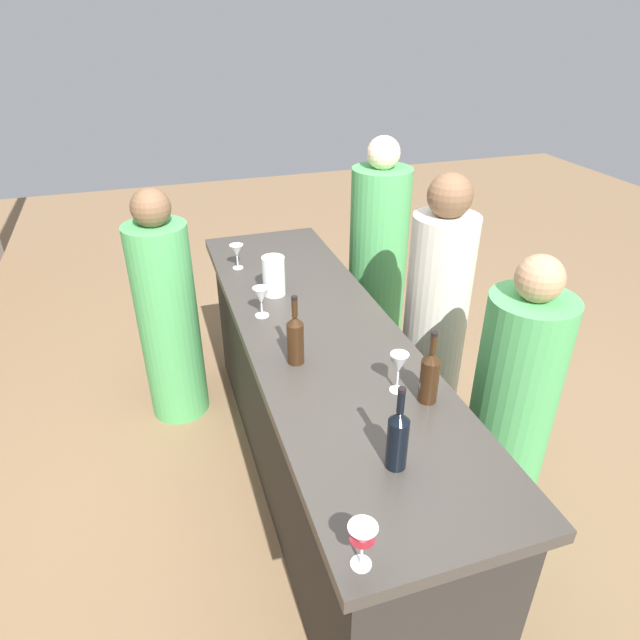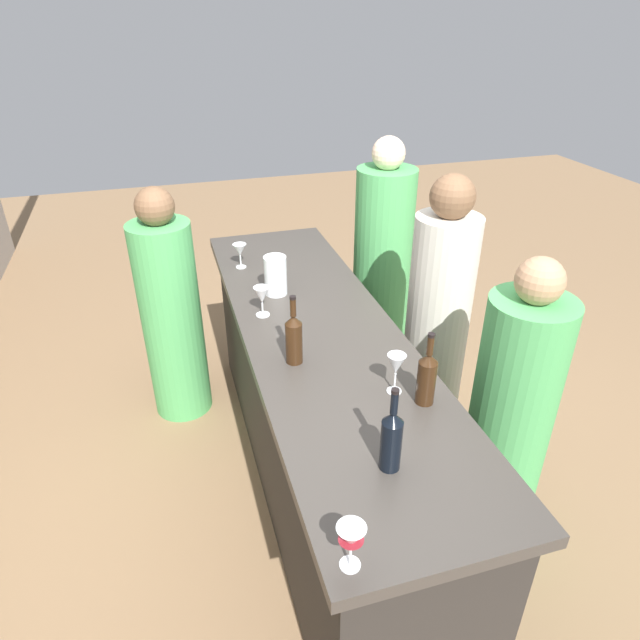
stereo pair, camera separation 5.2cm
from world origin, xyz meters
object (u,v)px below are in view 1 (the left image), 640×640
(person_left_guest, at_px, (434,328))
(person_server_behind, at_px, (168,318))
(person_right_guest, at_px, (510,416))
(wine_glass_near_left, at_px, (399,364))
(wine_bottle_leftmost_near_black, at_px, (398,438))
(wine_glass_near_right, at_px, (237,251))
(wine_bottle_center_amber_brown, at_px, (295,338))
(wine_glass_far_left, at_px, (362,538))
(wine_bottle_second_left_amber_brown, at_px, (430,375))
(wine_glass_near_center, at_px, (261,297))
(water_pitcher, at_px, (274,276))
(person_center_guest, at_px, (377,266))

(person_left_guest, xyz_separation_m, person_server_behind, (0.68, 1.35, -0.07))
(person_right_guest, bearing_deg, wine_glass_near_left, -3.63)
(wine_bottle_leftmost_near_black, distance_m, person_server_behind, 1.91)
(wine_glass_near_right, bearing_deg, wine_bottle_center_amber_brown, -176.75)
(wine_glass_near_left, bearing_deg, wine_glass_far_left, 148.40)
(wine_glass_near_left, relative_size, person_server_behind, 0.12)
(wine_bottle_second_left_amber_brown, xyz_separation_m, person_server_behind, (1.48, 0.87, -0.41))
(wine_glass_near_center, distance_m, person_server_behind, 0.88)
(wine_glass_far_left, relative_size, person_server_behind, 0.10)
(wine_glass_near_center, bearing_deg, person_right_guest, -126.28)
(wine_glass_near_left, bearing_deg, person_server_behind, 29.56)
(wine_glass_near_center, bearing_deg, person_server_behind, 32.84)
(person_right_guest, xyz_separation_m, person_server_behind, (1.36, 1.38, 0.00))
(wine_bottle_center_amber_brown, height_order, wine_glass_near_left, wine_bottle_center_amber_brown)
(wine_bottle_second_left_amber_brown, bearing_deg, wine_glass_near_left, 42.86)
(wine_glass_near_left, height_order, wine_glass_far_left, wine_glass_near_left)
(wine_bottle_leftmost_near_black, xyz_separation_m, water_pitcher, (1.30, 0.08, -0.02))
(wine_bottle_second_left_amber_brown, bearing_deg, person_center_guest, -17.28)
(wine_bottle_second_left_amber_brown, bearing_deg, wine_glass_near_right, 18.00)
(person_center_guest, relative_size, person_server_behind, 1.10)
(wine_bottle_second_left_amber_brown, bearing_deg, wine_bottle_center_amber_brown, 45.15)
(wine_bottle_leftmost_near_black, bearing_deg, water_pitcher, 3.56)
(water_pitcher, bearing_deg, wine_bottle_leftmost_near_black, -176.44)
(wine_glass_near_right, height_order, person_server_behind, person_server_behind)
(wine_glass_near_right, distance_m, person_right_guest, 1.65)
(wine_bottle_second_left_amber_brown, height_order, person_center_guest, person_center_guest)
(wine_bottle_center_amber_brown, xyz_separation_m, wine_glass_near_right, (1.00, 0.06, -0.01))
(wine_glass_near_right, height_order, person_center_guest, person_center_guest)
(water_pitcher, bearing_deg, person_server_behind, 49.77)
(wine_bottle_second_left_amber_brown, relative_size, wine_glass_near_center, 2.00)
(wine_glass_far_left, height_order, person_server_behind, person_server_behind)
(wine_bottle_second_left_amber_brown, relative_size, wine_bottle_center_amber_brown, 0.97)
(person_left_guest, bearing_deg, wine_glass_far_left, 68.73)
(wine_glass_near_left, height_order, wine_glass_near_right, wine_glass_near_left)
(wine_glass_near_right, relative_size, person_center_guest, 0.09)
(wine_bottle_center_amber_brown, bearing_deg, wine_bottle_leftmost_near_black, -167.88)
(wine_glass_far_left, bearing_deg, person_center_guest, -24.26)
(wine_glass_far_left, xyz_separation_m, person_left_guest, (1.38, -0.97, -0.33))
(wine_bottle_leftmost_near_black, xyz_separation_m, wine_glass_near_left, (0.36, -0.17, 0.00))
(person_left_guest, bearing_deg, person_center_guest, -78.35)
(wine_glass_near_right, relative_size, wine_glass_far_left, 0.95)
(wine_glass_far_left, height_order, person_right_guest, person_right_guest)
(wine_glass_near_right, relative_size, water_pitcher, 0.69)
(person_server_behind, bearing_deg, wine_bottle_second_left_amber_brown, -58.18)
(person_server_behind, bearing_deg, wine_glass_near_right, -9.73)
(wine_glass_far_left, bearing_deg, wine_glass_near_right, -1.09)
(wine_bottle_leftmost_near_black, xyz_separation_m, person_right_guest, (0.40, -0.76, -0.42))
(wine_glass_near_right, distance_m, person_server_behind, 0.58)
(wine_glass_near_center, distance_m, wine_glass_near_right, 0.58)
(person_right_guest, bearing_deg, person_server_behind, -51.49)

